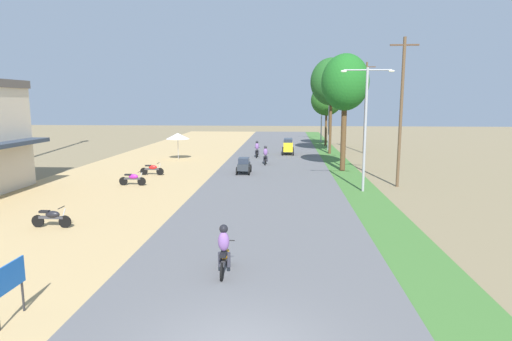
{
  "coord_description": "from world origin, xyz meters",
  "views": [
    {
      "loc": [
        0.99,
        -8.53,
        5.58
      ],
      "look_at": [
        -0.83,
        17.64,
        1.34
      ],
      "focal_mm": 30.09,
      "sensor_mm": 36.0,
      "label": 1
    }
  ],
  "objects_px": {
    "motorbike_ahead_third": "(257,150)",
    "utility_pole_far": "(401,111)",
    "street_signboard": "(9,281)",
    "median_tree_third": "(327,100)",
    "parked_motorbike_second": "(133,178)",
    "motorbike_foreground_rider": "(224,250)",
    "streetlamp_near": "(366,121)",
    "streetlamp_mid": "(343,118)",
    "vendor_umbrella": "(178,136)",
    "parked_motorbike_nearest": "(52,217)",
    "median_tree_second": "(331,82)",
    "streetlamp_farthest": "(322,107)",
    "utility_pole_near": "(365,106)",
    "median_tree_nearest": "(345,83)",
    "car_van_yellow": "(288,145)",
    "car_hatchback_charcoal": "(244,165)",
    "parked_motorbike_third": "(152,169)",
    "motorbike_ahead_second": "(266,156)",
    "streetlamp_far": "(329,109)"
  },
  "relations": [
    {
      "from": "motorbike_ahead_third",
      "to": "utility_pole_far",
      "type": "bearing_deg",
      "value": -53.2
    },
    {
      "from": "street_signboard",
      "to": "median_tree_third",
      "type": "distance_m",
      "value": 46.26
    },
    {
      "from": "parked_motorbike_second",
      "to": "motorbike_foreground_rider",
      "type": "bearing_deg",
      "value": -60.14
    },
    {
      "from": "streetlamp_near",
      "to": "streetlamp_mid",
      "type": "relative_size",
      "value": 1.06
    },
    {
      "from": "street_signboard",
      "to": "utility_pole_far",
      "type": "height_order",
      "value": "utility_pole_far"
    },
    {
      "from": "vendor_umbrella",
      "to": "motorbike_foreground_rider",
      "type": "xyz_separation_m",
      "value": [
        8.34,
        -27.07,
        -1.45
      ]
    },
    {
      "from": "parked_motorbike_nearest",
      "to": "median_tree_second",
      "type": "bearing_deg",
      "value": 62.14
    },
    {
      "from": "streetlamp_farthest",
      "to": "utility_pole_near",
      "type": "bearing_deg",
      "value": -73.04
    },
    {
      "from": "streetlamp_mid",
      "to": "motorbike_ahead_third",
      "type": "relative_size",
      "value": 3.94
    },
    {
      "from": "vendor_umbrella",
      "to": "median_tree_nearest",
      "type": "distance_m",
      "value": 16.53
    },
    {
      "from": "median_tree_second",
      "to": "car_van_yellow",
      "type": "distance_m",
      "value": 8.0
    },
    {
      "from": "street_signboard",
      "to": "car_hatchback_charcoal",
      "type": "relative_size",
      "value": 0.75
    },
    {
      "from": "street_signboard",
      "to": "median_tree_nearest",
      "type": "distance_m",
      "value": 27.99
    },
    {
      "from": "parked_motorbike_nearest",
      "to": "motorbike_ahead_third",
      "type": "height_order",
      "value": "motorbike_ahead_third"
    },
    {
      "from": "street_signboard",
      "to": "median_tree_second",
      "type": "height_order",
      "value": "median_tree_second"
    },
    {
      "from": "streetlamp_near",
      "to": "car_van_yellow",
      "type": "relative_size",
      "value": 3.12
    },
    {
      "from": "median_tree_second",
      "to": "car_van_yellow",
      "type": "xyz_separation_m",
      "value": [
        -4.44,
        -1.23,
        -6.54
      ]
    },
    {
      "from": "median_tree_third",
      "to": "motorbike_ahead_third",
      "type": "height_order",
      "value": "median_tree_third"
    },
    {
      "from": "motorbike_ahead_third",
      "to": "car_hatchback_charcoal",
      "type": "bearing_deg",
      "value": -92.15
    },
    {
      "from": "parked_motorbike_nearest",
      "to": "streetlamp_near",
      "type": "relative_size",
      "value": 0.24
    },
    {
      "from": "parked_motorbike_third",
      "to": "streetlamp_farthest",
      "type": "relative_size",
      "value": 0.21
    },
    {
      "from": "streetlamp_near",
      "to": "motorbike_ahead_third",
      "type": "distance_m",
      "value": 17.7
    },
    {
      "from": "parked_motorbike_nearest",
      "to": "median_tree_third",
      "type": "xyz_separation_m",
      "value": [
        15.25,
        36.56,
        5.16
      ]
    },
    {
      "from": "median_tree_second",
      "to": "car_hatchback_charcoal",
      "type": "xyz_separation_m",
      "value": [
        -7.87,
        -13.51,
        -6.82
      ]
    },
    {
      "from": "median_tree_nearest",
      "to": "car_hatchback_charcoal",
      "type": "bearing_deg",
      "value": -164.32
    },
    {
      "from": "utility_pole_far",
      "to": "parked_motorbike_nearest",
      "type": "bearing_deg",
      "value": -148.62
    },
    {
      "from": "street_signboard",
      "to": "median_tree_third",
      "type": "bearing_deg",
      "value": 75.01
    },
    {
      "from": "streetlamp_mid",
      "to": "utility_pole_far",
      "type": "xyz_separation_m",
      "value": [
        2.57,
        -8.73,
        0.79
      ]
    },
    {
      "from": "parked_motorbike_nearest",
      "to": "motorbike_foreground_rider",
      "type": "height_order",
      "value": "motorbike_foreground_rider"
    },
    {
      "from": "utility_pole_near",
      "to": "median_tree_second",
      "type": "bearing_deg",
      "value": -162.1
    },
    {
      "from": "street_signboard",
      "to": "motorbike_ahead_second",
      "type": "height_order",
      "value": "motorbike_ahead_second"
    },
    {
      "from": "parked_motorbike_third",
      "to": "streetlamp_mid",
      "type": "xyz_separation_m",
      "value": [
        14.85,
        5.8,
        3.64
      ]
    },
    {
      "from": "streetlamp_near",
      "to": "utility_pole_far",
      "type": "xyz_separation_m",
      "value": [
        2.57,
        1.92,
        0.58
      ]
    },
    {
      "from": "streetlamp_mid",
      "to": "car_van_yellow",
      "type": "distance_m",
      "value": 9.37
    },
    {
      "from": "median_tree_third",
      "to": "motorbike_ahead_second",
      "type": "relative_size",
      "value": 4.22
    },
    {
      "from": "street_signboard",
      "to": "motorbike_ahead_third",
      "type": "xyz_separation_m",
      "value": [
        4.08,
        32.32,
        -0.25
      ]
    },
    {
      "from": "motorbike_foreground_rider",
      "to": "streetlamp_far",
      "type": "bearing_deg",
      "value": 79.36
    },
    {
      "from": "parked_motorbike_second",
      "to": "streetlamp_farthest",
      "type": "distance_m",
      "value": 35.43
    },
    {
      "from": "streetlamp_far",
      "to": "car_hatchback_charcoal",
      "type": "bearing_deg",
      "value": -115.83
    },
    {
      "from": "median_tree_second",
      "to": "utility_pole_near",
      "type": "relative_size",
      "value": 1.03
    },
    {
      "from": "parked_motorbike_nearest",
      "to": "parked_motorbike_third",
      "type": "bearing_deg",
      "value": 89.09
    },
    {
      "from": "motorbike_ahead_second",
      "to": "streetlamp_near",
      "type": "bearing_deg",
      "value": -58.9
    },
    {
      "from": "vendor_umbrella",
      "to": "motorbike_ahead_second",
      "type": "xyz_separation_m",
      "value": [
        8.5,
        -2.76,
        -1.45
      ]
    },
    {
      "from": "streetlamp_far",
      "to": "motorbike_foreground_rider",
      "type": "xyz_separation_m",
      "value": [
        -6.74,
        -35.86,
        -3.89
      ]
    },
    {
      "from": "parked_motorbike_nearest",
      "to": "motorbike_ahead_third",
      "type": "xyz_separation_m",
      "value": [
        7.43,
        24.41,
        0.3
      ]
    },
    {
      "from": "median_tree_nearest",
      "to": "utility_pole_near",
      "type": "relative_size",
      "value": 0.95
    },
    {
      "from": "utility_pole_near",
      "to": "utility_pole_far",
      "type": "height_order",
      "value": "utility_pole_near"
    },
    {
      "from": "street_signboard",
      "to": "motorbike_ahead_third",
      "type": "relative_size",
      "value": 0.83
    },
    {
      "from": "street_signboard",
      "to": "utility_pole_near",
      "type": "distance_m",
      "value": 40.62
    },
    {
      "from": "motorbike_ahead_third",
      "to": "parked_motorbike_second",
      "type": "bearing_deg",
      "value": -116.16
    }
  ]
}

